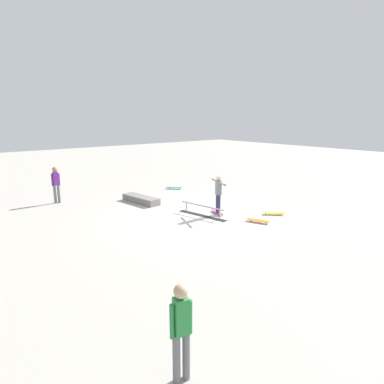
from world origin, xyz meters
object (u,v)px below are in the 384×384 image
at_px(skate_ledge, 141,199).
at_px(loose_skateboard_teal, 174,188).
at_px(grind_rail, 202,211).
at_px(loose_skateboard_yellow, 274,213).
at_px(bystander_purple_shirt, 56,183).
at_px(loose_skateboard_orange, 258,220).
at_px(bystander_green_shirt, 181,328).
at_px(skater_main, 218,192).
at_px(skateboard_main, 217,212).

relative_size(skate_ledge, loose_skateboard_teal, 2.73).
distance_m(grind_rail, loose_skateboard_yellow, 2.77).
height_order(grind_rail, bystander_purple_shirt, bystander_purple_shirt).
xyz_separation_m(skate_ledge, loose_skateboard_teal, (1.31, -2.77, -0.07)).
distance_m(loose_skateboard_orange, loose_skateboard_teal, 6.48).
distance_m(skate_ledge, bystander_green_shirt, 10.36).
bearing_deg(loose_skateboard_teal, bystander_purple_shirt, 37.43).
xyz_separation_m(skater_main, loose_skateboard_teal, (4.82, -1.47, -0.84)).
height_order(skateboard_main, bystander_purple_shirt, bystander_purple_shirt).
height_order(skater_main, skateboard_main, skater_main).
height_order(skater_main, loose_skateboard_teal, skater_main).
xyz_separation_m(grind_rail, loose_skateboard_yellow, (-1.65, -2.23, -0.11)).
bearing_deg(bystander_green_shirt, skateboard_main, -122.57).
bearing_deg(skate_ledge, loose_skateboard_yellow, -148.47).
distance_m(bystander_purple_shirt, loose_skateboard_teal, 5.75).
distance_m(grind_rail, loose_skateboard_teal, 4.95).
xyz_separation_m(bystander_green_shirt, bystander_purple_shirt, (11.41, -1.97, 0.04)).
bearing_deg(loose_skateboard_yellow, grind_rail, -172.32).
relative_size(skater_main, skateboard_main, 1.92).
bearing_deg(bystander_green_shirt, loose_skateboard_orange, -133.86).
relative_size(skateboard_main, bystander_purple_shirt, 0.52).
distance_m(skateboard_main, bystander_purple_shirt, 7.08).
bearing_deg(bystander_green_shirt, skater_main, -122.89).
distance_m(grind_rail, bystander_purple_shirt, 6.59).
xyz_separation_m(skateboard_main, loose_skateboard_teal, (4.68, -1.38, 0.00)).
bearing_deg(skater_main, skateboard_main, 169.63).
xyz_separation_m(grind_rail, skater_main, (-0.30, -0.54, 0.73)).
bearing_deg(skateboard_main, bystander_green_shirt, -26.83).
bearing_deg(skate_ledge, bystander_purple_shirt, 51.59).
bearing_deg(bystander_purple_shirt, grind_rail, -51.03).
distance_m(bystander_green_shirt, bystander_purple_shirt, 11.57).
bearing_deg(loose_skateboard_orange, loose_skateboard_teal, -29.66).
bearing_deg(bystander_green_shirt, loose_skateboard_teal, -111.51).
bearing_deg(skate_ledge, grind_rail, -166.72).
distance_m(skate_ledge, loose_skateboard_teal, 3.07).
xyz_separation_m(loose_skateboard_teal, loose_skateboard_yellow, (-6.18, -0.21, 0.00)).
bearing_deg(skateboard_main, bystander_purple_shirt, -122.80).
bearing_deg(skateboard_main, loose_skateboard_yellow, 66.84).
xyz_separation_m(bystander_purple_shirt, loose_skateboard_yellow, (-7.12, -5.83, -0.82)).
height_order(grind_rail, loose_skateboard_yellow, grind_rail).
bearing_deg(bystander_purple_shirt, loose_skateboard_yellow, -45.11).
distance_m(loose_skateboard_teal, loose_skateboard_yellow, 6.18).
bearing_deg(skateboard_main, loose_skateboard_orange, 32.13).
bearing_deg(loose_skateboard_yellow, bystander_green_shirt, -106.94).
distance_m(loose_skateboard_orange, loose_skateboard_yellow, 1.25).
relative_size(bystander_green_shirt, bystander_purple_shirt, 0.95).
xyz_separation_m(skate_ledge, loose_skateboard_yellow, (-4.86, -2.98, -0.07)).
bearing_deg(grind_rail, skateboard_main, -113.48).
xyz_separation_m(skateboard_main, loose_skateboard_yellow, (-1.50, -1.59, 0.00)).
bearing_deg(skate_ledge, loose_skateboard_teal, -64.63).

